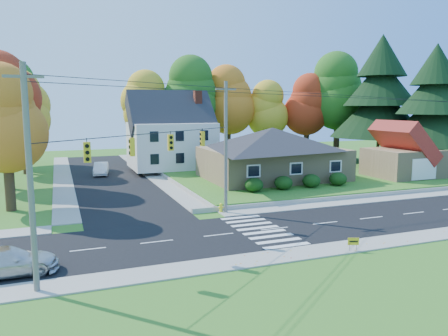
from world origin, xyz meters
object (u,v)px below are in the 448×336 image
at_px(silver_sedan, 6,262).
at_px(white_car, 101,169).
at_px(ranch_house, 272,152).
at_px(fire_hydrant, 221,208).

height_order(silver_sedan, white_car, white_car).
xyz_separation_m(ranch_house, white_car, (-16.67, 11.84, -2.50)).
bearing_deg(silver_sedan, ranch_house, -53.65).
bearing_deg(fire_hydrant, white_car, 107.10).
height_order(silver_sedan, fire_hydrant, silver_sedan).
xyz_separation_m(silver_sedan, white_car, (7.29, 30.48, 0.04)).
relative_size(ranch_house, fire_hydrant, 19.35).
distance_m(ranch_house, fire_hydrant, 14.66).
distance_m(white_car, fire_hydrant, 23.39).
bearing_deg(ranch_house, silver_sedan, -142.11).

